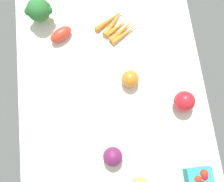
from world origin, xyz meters
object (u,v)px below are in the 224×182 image
object	(u,v)px
carrot_bunch	(117,26)
heirloom_tomato_orange	(130,79)
bell_pepper_red	(184,101)
berry_basket	(199,180)
broccoli_head	(39,10)
red_onion_center	(113,157)
roma_tomato	(61,34)

from	to	relation	value
carrot_bunch	heirloom_tomato_orange	size ratio (longest dim) A/B	2.84
bell_pepper_red	heirloom_tomato_orange	bearing A→B (deg)	59.09
berry_basket	heirloom_tomato_orange	xyz separation A→B (cm)	(41.05, 19.69, -0.35)
carrot_bunch	broccoli_head	size ratio (longest dim) A/B	1.61
broccoli_head	berry_basket	bearing A→B (deg)	-144.00
berry_basket	red_onion_center	size ratio (longest dim) A/B	1.25
heirloom_tomato_orange	red_onion_center	bearing A→B (deg)	160.25
berry_basket	broccoli_head	world-z (taller)	broccoli_head
roma_tomato	carrot_bunch	bearing A→B (deg)	-26.99
carrot_bunch	heirloom_tomato_orange	distance (cm)	24.86
roma_tomato	red_onion_center	xyz separation A→B (cm)	(-52.23, -15.86, 1.07)
roma_tomato	berry_basket	distance (cm)	78.97
broccoli_head	bell_pepper_red	distance (cm)	69.62
roma_tomato	berry_basket	size ratio (longest dim) A/B	1.10
heirloom_tomato_orange	carrot_bunch	bearing A→B (deg)	4.76
berry_basket	broccoli_head	bearing A→B (deg)	36.00
berry_basket	bell_pepper_red	xyz separation A→B (cm)	(29.33, 0.12, 0.43)
berry_basket	roma_tomato	bearing A→B (deg)	35.64
red_onion_center	berry_basket	bearing A→B (deg)	-111.61
bell_pepper_red	broccoli_head	bearing A→B (deg)	50.27
red_onion_center	broccoli_head	distance (cm)	66.24
berry_basket	carrot_bunch	xyz separation A→B (cm)	(65.73, 21.75, -2.55)
bell_pepper_red	carrot_bunch	bearing A→B (deg)	30.73
red_onion_center	roma_tomato	bearing A→B (deg)	16.89
heirloom_tomato_orange	red_onion_center	xyz separation A→B (cm)	(-29.11, 10.45, 0.15)
red_onion_center	bell_pepper_red	size ratio (longest dim) A/B	0.85
roma_tomato	red_onion_center	distance (cm)	54.59
roma_tomato	berry_basket	world-z (taller)	berry_basket
heirloom_tomato_orange	bell_pepper_red	bearing A→B (deg)	-120.91
roma_tomato	carrot_bunch	xyz separation A→B (cm)	(1.55, -24.26, -1.28)
red_onion_center	broccoli_head	xyz separation A→B (cm)	(61.85, 23.46, 3.45)
broccoli_head	heirloom_tomato_orange	bearing A→B (deg)	-133.99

